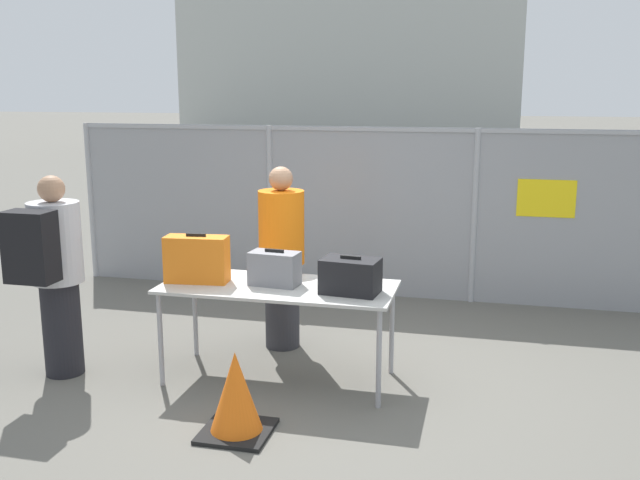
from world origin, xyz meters
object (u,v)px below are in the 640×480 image
object	(u,v)px
suitcase_grey	(275,268)
suitcase_black	(350,276)
traffic_cone	(236,396)
security_worker_near	(282,256)
suitcase_orange	(197,259)
traveler_hooded	(53,269)
utility_trailer	(498,245)
inspection_table	(278,293)

from	to	relation	value
suitcase_grey	suitcase_black	bearing A→B (deg)	-7.21
suitcase_black	traffic_cone	size ratio (longest dim) A/B	0.78
security_worker_near	suitcase_orange	bearing A→B (deg)	68.06
suitcase_orange	traveler_hooded	xyz separation A→B (m)	(-1.11, -0.32, -0.07)
suitcase_black	security_worker_near	world-z (taller)	security_worker_near
security_worker_near	utility_trailer	size ratio (longest dim) A/B	0.38
suitcase_orange	utility_trailer	distance (m)	4.68
inspection_table	traveler_hooded	world-z (taller)	traveler_hooded
security_worker_near	utility_trailer	distance (m)	3.76
suitcase_black	traveler_hooded	bearing A→B (deg)	-172.86
suitcase_grey	utility_trailer	xyz separation A→B (m)	(1.77, 3.91, -0.55)
traveler_hooded	suitcase_orange	bearing A→B (deg)	25.42
suitcase_black	security_worker_near	size ratio (longest dim) A/B	0.28
security_worker_near	suitcase_black	bearing A→B (deg)	143.94
suitcase_orange	traffic_cone	xyz separation A→B (m)	(0.66, -0.93, -0.71)
inspection_table	suitcase_black	bearing A→B (deg)	-6.27
inspection_table	suitcase_orange	distance (m)	0.71
traveler_hooded	traffic_cone	world-z (taller)	traveler_hooded
traveler_hooded	traffic_cone	distance (m)	1.97
suitcase_grey	suitcase_black	xyz separation A→B (m)	(0.63, -0.08, -0.00)
security_worker_near	utility_trailer	xyz separation A→B (m)	(1.93, 3.19, -0.48)
suitcase_orange	suitcase_black	xyz separation A→B (m)	(1.27, -0.02, -0.05)
inspection_table	utility_trailer	xyz separation A→B (m)	(1.74, 3.93, -0.36)
suitcase_black	traveler_hooded	xyz separation A→B (m)	(-2.38, -0.30, -0.01)
suitcase_black	utility_trailer	distance (m)	4.19
suitcase_black	utility_trailer	bearing A→B (deg)	74.12
security_worker_near	traffic_cone	bearing A→B (deg)	105.46
inspection_table	utility_trailer	size ratio (longest dim) A/B	0.43
suitcase_grey	traveler_hooded	bearing A→B (deg)	-167.79
suitcase_orange	inspection_table	bearing A→B (deg)	3.82
traveler_hooded	security_worker_near	world-z (taller)	security_worker_near
inspection_table	suitcase_orange	size ratio (longest dim) A/B	3.57
suitcase_orange	utility_trailer	bearing A→B (deg)	58.79
suitcase_orange	suitcase_grey	distance (m)	0.64
suitcase_black	utility_trailer	xyz separation A→B (m)	(1.14, 3.99, -0.55)
inspection_table	suitcase_black	size ratio (longest dim) A/B	4.04
inspection_table	traffic_cone	bearing A→B (deg)	-90.58
inspection_table	traveler_hooded	distance (m)	1.82
suitcase_orange	suitcase_grey	bearing A→B (deg)	5.24
suitcase_orange	traveler_hooded	bearing A→B (deg)	-163.92
utility_trailer	traffic_cone	size ratio (longest dim) A/B	7.32
suitcase_orange	traffic_cone	size ratio (longest dim) A/B	0.88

